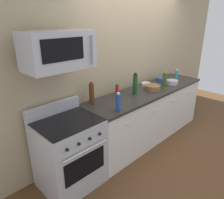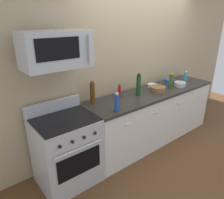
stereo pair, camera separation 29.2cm
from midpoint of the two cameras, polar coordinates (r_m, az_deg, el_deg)
The scene contains 15 objects.
ground_plane at distance 4.04m, azimuth 12.43°, elevation -10.25°, with size 6.80×6.80×0.00m, color brown.
back_wall at distance 3.79m, azimuth 9.21°, elevation 9.96°, with size 5.67×0.10×2.70m, color tan.
counter_unit at distance 3.82m, azimuth 12.98°, elevation -4.35°, with size 2.58×0.66×0.92m.
range_oven at distance 2.85m, azimuth -9.21°, elevation -13.38°, with size 0.76×0.69×1.07m.
microwave at distance 2.42m, azimuth -11.57°, elevation 13.06°, with size 0.74×0.44×0.40m.
bottle_soda_blue at distance 2.75m, azimuth 4.34°, elevation -0.88°, with size 0.06×0.06×0.26m.
bottle_hot_sauce_red at distance 3.26m, azimuth 4.59°, elevation 2.29°, with size 0.05×0.05×0.21m.
bottle_wine_amber at distance 3.00m, azimuth -2.54°, elevation 1.71°, with size 0.07×0.07×0.32m.
bottle_wine_green at distance 3.36m, azimuth 9.65°, elevation 3.81°, with size 0.07×0.07×0.35m.
bottle_olive_oil at distance 3.83m, azimuth 17.78°, elevation 4.68°, with size 0.06×0.06×0.27m.
bottle_dish_soap at distance 4.26m, azimuth 21.09°, elevation 5.59°, with size 0.06×0.06×0.23m.
bowl_white_ceramic at distance 3.86m, azimuth 12.95°, elevation 3.73°, with size 0.17×0.17×0.05m.
bowl_steel_prep at distance 4.03m, azimuth 19.85°, elevation 3.91°, with size 0.21×0.21×0.08m.
bowl_wooden_salad at distance 3.64m, azimuth 14.53°, elevation 2.79°, with size 0.26×0.26×0.09m.
bowl_blue_mixing at distance 4.15m, azimuth 17.18°, elevation 4.74°, with size 0.19×0.19×0.08m.
Camera 2 is at (-2.66, -2.17, 2.08)m, focal length 33.89 mm.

